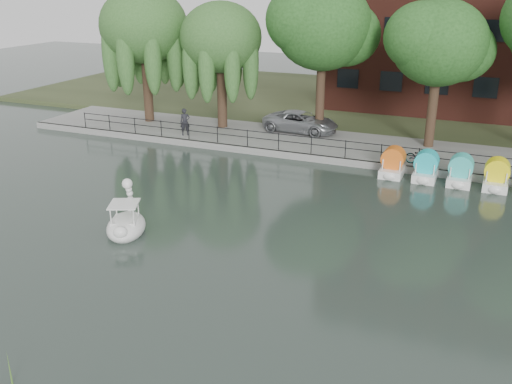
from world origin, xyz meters
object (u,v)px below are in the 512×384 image
Objects in this scene: minivan at (301,120)px; swan_boat at (126,222)px; bicycle at (421,156)px; pedestrian at (185,120)px.

swan_boat reaches higher than minivan.
pedestrian reaches higher than bicycle.
minivan is 1.94× the size of swan_boat.
pedestrian is at bearing 86.15° from swan_boat.
bicycle is 14.81m from pedestrian.
swan_boat is (4.79, -13.31, -0.93)m from pedestrian.
swan_boat is at bearing 177.97° from minivan.
pedestrian is at bearing 123.00° from minivan.
pedestrian is (-6.55, -3.65, 0.21)m from minivan.
minivan reaches higher than bicycle.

